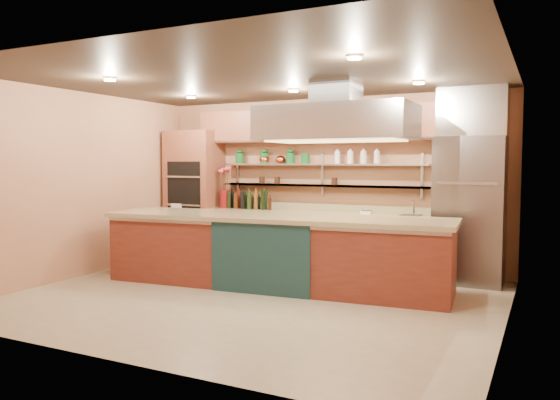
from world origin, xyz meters
The scene contains 21 objects.
floor centered at (0.00, 0.00, -0.01)m, with size 6.00×5.00×0.02m, color tan.
ceiling centered at (0.00, 0.00, 2.80)m, with size 6.00×5.00×0.02m, color black.
wall_back centered at (0.00, 2.50, 1.40)m, with size 6.00×0.04×2.80m, color #A7704E.
wall_front centered at (0.00, -2.50, 1.40)m, with size 6.00×0.04×2.80m, color #A7704E.
wall_left centered at (-3.00, 0.00, 1.40)m, with size 0.04×5.00×2.80m, color #A7704E.
wall_right centered at (3.00, 0.00, 1.40)m, with size 0.04×5.00×2.80m, color #A7704E.
oven_stack centered at (-2.45, 2.18, 1.15)m, with size 0.95×0.64×2.30m, color brown.
refrigerator centered at (2.35, 2.14, 1.05)m, with size 0.95×0.72×2.10m, color slate.
back_counter centered at (-0.05, 2.20, 0.47)m, with size 3.84×0.64×0.93m, color #A27D61.
wall_shelf_lower centered at (-0.05, 2.37, 1.35)m, with size 3.60×0.26×0.03m, color #A8ABAF.
wall_shelf_upper centered at (-0.05, 2.37, 1.70)m, with size 3.60×0.26×0.03m, color #A8ABAF.
upper_cabinets centered at (0.00, 2.32, 2.35)m, with size 4.60×0.36×0.55m, color brown.
range_hood centered at (0.85, 0.69, 2.25)m, with size 2.00×1.00×0.45m, color #A8ABAF.
ceiling_downlights centered at (0.00, 0.20, 2.77)m, with size 4.00×2.80×0.02m, color #FFE5A5.
island centered at (-0.05, 0.69, 0.50)m, with size 4.80×1.04×1.00m, color maroon.
flower_vase centered at (-1.78, 2.15, 1.09)m, with size 0.18×0.18×0.32m, color maroon.
oil_bottle_cluster centered at (-1.26, 2.15, 1.08)m, with size 0.92×0.26×0.30m, color black.
kitchen_scale centered at (0.82, 2.15, 0.98)m, with size 0.17×0.13×0.09m, color silver.
bar_faucet centered at (1.53, 2.25, 1.04)m, with size 0.03×0.03×0.22m, color silver.
copper_kettle centered at (-0.79, 2.37, 1.78)m, with size 0.17×0.17×0.14m, color #CF4D2F.
green_canister centered at (-0.32, 2.37, 1.80)m, with size 0.14×0.14×0.16m, color #104C1D.
Camera 1 is at (3.37, -6.03, 1.74)m, focal length 35.00 mm.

